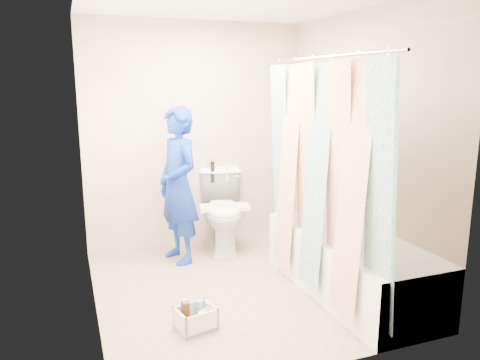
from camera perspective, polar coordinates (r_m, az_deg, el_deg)
name	(u,v)px	position (r m, az deg, el deg)	size (l,w,h in m)	color
floor	(238,287)	(4.23, -0.22, -12.87)	(2.60, 2.60, 0.00)	gray
wall_back	(196,135)	(5.11, -5.34, 5.44)	(2.40, 0.02, 2.40)	beige
wall_front	(317,183)	(2.72, 9.33, -0.42)	(2.40, 0.02, 2.40)	beige
wall_left	(86,160)	(3.65, -18.23, 2.28)	(0.02, 2.60, 2.40)	beige
wall_right	(361,145)	(4.44, 14.49, 4.13)	(0.02, 2.60, 2.40)	beige
bathtub	(349,262)	(4.13, 13.18, -9.75)	(0.70, 1.75, 0.50)	white
curtain_rod	(323,57)	(3.68, 10.03, 14.51)	(0.02, 0.02, 1.90)	silver
shower_curtain	(318,179)	(3.75, 9.52, 0.18)	(0.06, 1.75, 1.80)	white
toilet	(223,211)	(5.01, -2.06, -3.74)	(0.47, 0.82, 0.84)	white
tank_lid	(225,207)	(4.87, -1.90, -3.34)	(0.51, 0.22, 0.04)	white
tank_internals	(216,170)	(5.13, -2.89, 1.28)	(0.20, 0.08, 0.27)	black
plumber	(178,186)	(4.63, -7.53, -0.70)	(0.56, 0.37, 1.54)	#1024A6
cleaning_caddy	(197,319)	(3.57, -5.29, -16.50)	(0.31, 0.27, 0.21)	silver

